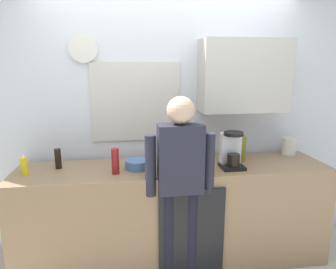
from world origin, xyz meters
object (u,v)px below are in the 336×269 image
object	(u,v)px
bottle_red_vinegar	(115,161)
cup_yellow_cup	(171,166)
bottle_dark_sauce	(58,159)
person_at_sink	(180,176)
bottle_olive_oil	(243,149)
coffee_maker	(232,151)
mixing_bowl	(138,164)
storage_canister	(289,146)
dish_soap	(24,166)

from	to	relation	value
bottle_red_vinegar	cup_yellow_cup	size ratio (longest dim) A/B	2.59
bottle_dark_sauce	person_at_sink	world-z (taller)	person_at_sink
bottle_dark_sauce	cup_yellow_cup	distance (m)	1.00
cup_yellow_cup	person_at_sink	world-z (taller)	person_at_sink
bottle_olive_oil	coffee_maker	bearing A→B (deg)	-137.10
bottle_dark_sauce	mixing_bowl	size ratio (longest dim) A/B	0.82
bottle_red_vinegar	cup_yellow_cup	xyz separation A→B (m)	(0.48, 0.02, -0.07)
mixing_bowl	person_at_sink	distance (m)	0.44
storage_canister	person_at_sink	bearing A→B (deg)	-156.83
bottle_red_vinegar	dish_soap	distance (m)	0.76
bottle_olive_oil	dish_soap	world-z (taller)	bottle_olive_oil
coffee_maker	person_at_sink	xyz separation A→B (m)	(-0.50, -0.21, -0.13)
coffee_maker	dish_soap	size ratio (longest dim) A/B	1.83
bottle_dark_sauce	dish_soap	size ratio (longest dim) A/B	1.00
cup_yellow_cup	dish_soap	distance (m)	1.23
bottle_dark_sauce	storage_canister	world-z (taller)	bottle_dark_sauce
cup_yellow_cup	storage_canister	size ratio (longest dim) A/B	0.50
cup_yellow_cup	mixing_bowl	xyz separation A→B (m)	(-0.29, 0.09, -0.00)
cup_yellow_cup	mixing_bowl	world-z (taller)	cup_yellow_cup
bottle_dark_sauce	dish_soap	distance (m)	0.28
cup_yellow_cup	storage_canister	world-z (taller)	storage_canister
bottle_dark_sauce	person_at_sink	bearing A→B (deg)	-20.63
mixing_bowl	dish_soap	size ratio (longest dim) A/B	1.22
mixing_bowl	person_at_sink	bearing A→B (deg)	-40.62
cup_yellow_cup	person_at_sink	xyz separation A→B (m)	(0.04, -0.20, -0.03)
bottle_red_vinegar	storage_canister	distance (m)	1.80
mixing_bowl	bottle_red_vinegar	bearing A→B (deg)	-149.99
bottle_dark_sauce	dish_soap	bearing A→B (deg)	-152.59
bottle_dark_sauce	dish_soap	world-z (taller)	same
dish_soap	storage_canister	size ratio (longest dim) A/B	1.06
dish_soap	person_at_sink	xyz separation A→B (m)	(1.28, -0.26, -0.06)
cup_yellow_cup	dish_soap	size ratio (longest dim) A/B	0.47
coffee_maker	storage_canister	distance (m)	0.81
cup_yellow_cup	storage_canister	bearing A→B (deg)	14.56
bottle_dark_sauce	cup_yellow_cup	bearing A→B (deg)	-10.95
cup_yellow_cup	coffee_maker	bearing A→B (deg)	0.92
bottle_dark_sauce	mixing_bowl	distance (m)	0.71
bottle_olive_oil	person_at_sink	world-z (taller)	person_at_sink
cup_yellow_cup	dish_soap	bearing A→B (deg)	177.11
dish_soap	bottle_dark_sauce	bearing A→B (deg)	27.41
bottle_dark_sauce	dish_soap	xyz separation A→B (m)	(-0.25, -0.13, -0.01)
cup_yellow_cup	person_at_sink	size ratio (longest dim) A/B	0.05
bottle_olive_oil	dish_soap	size ratio (longest dim) A/B	1.39
person_at_sink	bottle_olive_oil	bearing A→B (deg)	24.63
bottle_dark_sauce	bottle_red_vinegar	bearing A→B (deg)	-22.59
coffee_maker	mixing_bowl	size ratio (longest dim) A/B	1.50
mixing_bowl	coffee_maker	bearing A→B (deg)	-5.44
coffee_maker	mixing_bowl	distance (m)	0.85
bottle_red_vinegar	person_at_sink	bearing A→B (deg)	-18.67
dish_soap	coffee_maker	bearing A→B (deg)	-1.72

